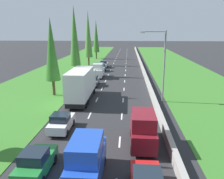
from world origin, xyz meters
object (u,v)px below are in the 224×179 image
Objects in this scene: maroon_van_right_lane at (143,129)px; grey_sedan_left_lane at (93,81)px; white_box_truck_left_lane at (82,84)px; blue_van_centre_lane at (87,159)px; poplar_tree_fourth at (88,34)px; poplar_tree_second at (51,50)px; street_light_mast at (162,61)px; white_hatchback_left_lane at (61,122)px; poplar_tree_third at (74,36)px; poplar_tree_fifth at (96,36)px; white_hatchback_left_lane_seventh at (104,64)px; teal_hatchback_left_lane at (102,67)px; green_hatchback_left_lane at (36,162)px; white_van_left_lane at (98,71)px.

maroon_van_right_lane is 21.91m from grey_sedan_left_lane.
grey_sedan_left_lane is at bearing 89.00° from white_box_truck_left_lane.
poplar_tree_fourth reaches higher than blue_van_centre_lane.
poplar_tree_second reaches higher than street_light_mast.
blue_van_centre_lane reaches higher than white_hatchback_left_lane.
white_box_truck_left_lane is at bearing -91.00° from grey_sedan_left_lane.
poplar_tree_second reaches higher than maroon_van_right_lane.
white_hatchback_left_lane is 0.41× the size of white_box_truck_left_lane.
poplar_tree_third is at bearing 131.44° from street_light_mast.
poplar_tree_fourth is at bearing 114.60° from street_light_mast.
white_hatchback_left_lane is 42.36m from poplar_tree_fourth.
white_hatchback_left_lane is 0.32× the size of poplar_tree_fifth.
poplar_tree_fourth reaches higher than white_hatchback_left_lane_seventh.
poplar_tree_third is 1.11× the size of poplar_tree_fifth.
poplar_tree_second is at bearing -89.74° from poplar_tree_third.
blue_van_centre_lane is at bearing -62.98° from white_hatchback_left_lane.
poplar_tree_second is (-4.45, -21.02, 5.57)m from teal_hatchback_left_lane.
street_light_mast is at bearing -66.35° from teal_hatchback_left_lane.
poplar_tree_second reaches higher than teal_hatchback_left_lane.
green_hatchback_left_lane is at bearing 174.06° from blue_van_centre_lane.
white_box_truck_left_lane is 1.92× the size of white_van_left_lane.
poplar_tree_fourth is (-4.59, 16.21, 6.60)m from white_van_left_lane.
maroon_van_right_lane is 36.04m from teal_hatchback_left_lane.
poplar_tree_fifth is at bearing 89.95° from poplar_tree_second.
white_box_truck_left_lane is (-0.01, 9.76, 1.35)m from white_hatchback_left_lane.
white_hatchback_left_lane and teal_hatchback_left_lane have the same top height.
poplar_tree_third reaches higher than teal_hatchback_left_lane.
white_van_left_lane is at bearing 95.98° from blue_van_centre_lane.
poplar_tree_fifth is 1.37× the size of street_light_mast.
poplar_tree_fourth is (-11.63, 43.84, 6.60)m from maroon_van_right_lane.
street_light_mast reaches higher than teal_hatchback_left_lane.
blue_van_centre_lane is (3.61, -16.81, -0.78)m from white_box_truck_left_lane.
poplar_tree_second is at bearing 104.18° from green_hatchback_left_lane.
white_hatchback_left_lane_seventh is 0.36× the size of poplar_tree_second.
white_hatchback_left_lane is at bearing 162.27° from maroon_van_right_lane.
grey_sedan_left_lane is (-0.12, 25.10, -0.02)m from green_hatchback_left_lane.
white_hatchback_left_lane is 0.28× the size of poplar_tree_fourth.
blue_van_centre_lane is (-3.65, -4.73, 0.00)m from maroon_van_right_lane.
street_light_mast is at bearing 0.26° from white_box_truck_left_lane.
grey_sedan_left_lane is at bearing 139.33° from street_light_mast.
green_hatchback_left_lane is 32.02m from white_van_left_lane.
teal_hatchback_left_lane is at bearing 90.39° from green_hatchback_left_lane.
green_hatchback_left_lane is at bearing -75.82° from poplar_tree_second.
maroon_van_right_lane is at bearing -75.71° from white_van_left_lane.
white_box_truck_left_lane is 6.51m from poplar_tree_second.
maroon_van_right_lane is 31.72m from poplar_tree_third.
street_light_mast is (6.54, 16.85, 3.83)m from blue_van_centre_lane.
white_van_left_lane is at bearing 70.74° from poplar_tree_second.
grey_sedan_left_lane is 0.92× the size of white_van_left_lane.
maroon_van_right_lane is 13.04m from street_light_mast.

